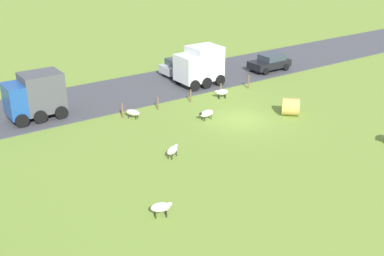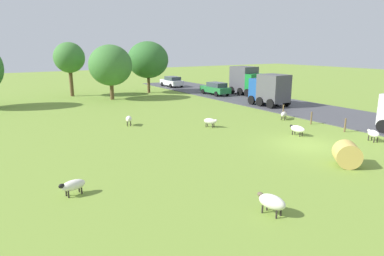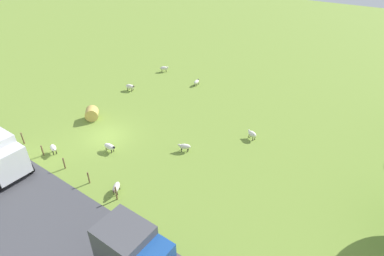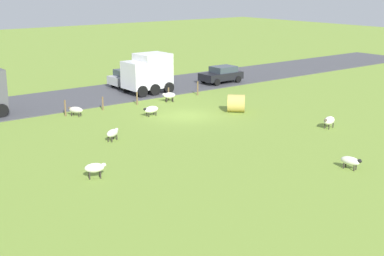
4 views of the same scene
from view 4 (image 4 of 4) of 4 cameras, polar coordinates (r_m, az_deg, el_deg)
name	(u,v)px [view 4 (image 4 of 4)]	position (r m, az deg, el deg)	size (l,w,h in m)	color
ground_plane	(187,116)	(39.49, -0.53, 1.30)	(160.00, 160.00, 0.00)	olive
road_strip	(115,93)	(47.94, -8.07, 3.65)	(8.00, 80.00, 0.06)	#47474C
sheep_0	(329,121)	(37.16, 14.12, 0.75)	(0.77, 1.26, 0.78)	silver
sheep_1	(95,168)	(27.35, -10.11, -4.12)	(0.80, 1.11, 0.77)	silver
sheep_2	(76,110)	(40.11, -12.04, 1.85)	(1.19, 0.97, 0.69)	beige
sheep_3	(351,161)	(29.37, 16.22, -3.32)	(1.19, 0.63, 0.67)	silver
sheep_4	(151,110)	(39.40, -4.29, 1.93)	(0.55, 1.28, 0.72)	white
sheep_5	(113,133)	(33.53, -8.29, -0.53)	(0.90, 1.16, 0.72)	silver
sheep_7	(169,95)	(43.91, -2.39, 3.41)	(0.78, 1.11, 0.78)	white
hay_bale_0	(236,103)	(40.64, 4.64, 2.58)	(1.29, 1.29, 1.26)	tan
fence_post_0	(198,88)	(46.54, 0.60, 4.16)	(0.12, 0.12, 1.18)	brown
fence_post_1	(169,94)	(44.77, -2.46, 3.60)	(0.12, 0.12, 1.01)	brown
fence_post_2	(137,98)	(43.12, -5.75, 3.11)	(0.12, 0.12, 1.03)	brown
fence_post_3	(103,103)	(41.63, -9.30, 2.55)	(0.12, 0.12, 1.03)	brown
fence_post_4	(65,108)	(40.29, -13.09, 2.04)	(0.12, 0.12, 1.17)	brown
truck_1	(148,73)	(47.19, -4.63, 5.78)	(2.78, 3.83, 3.36)	white
car_1	(222,74)	(52.07, 3.10, 5.63)	(2.19, 4.05, 1.55)	black
car_2	(130,77)	(50.38, -6.47, 5.26)	(2.17, 3.93, 1.61)	#B7B7BC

